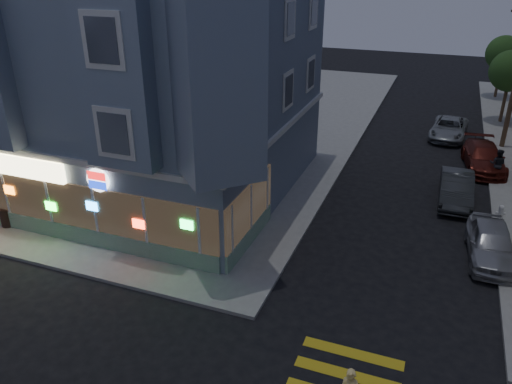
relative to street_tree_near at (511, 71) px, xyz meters
The scene contains 13 objects.
ground 32.62m from the street_tree_near, 112.13° to the right, with size 120.00×120.00×0.00m, color black.
sidewalk_nw 26.91m from the street_tree_near, 164.76° to the right, with size 33.00×42.00×0.15m, color gray.
corner_building 26.39m from the street_tree_near, 133.75° to the right, with size 14.60×14.60×11.40m.
street_tree_near is the anchor object (origin of this frame).
street_tree_far 8.00m from the street_tree_near, 90.00° to the left, with size 3.00×3.00×5.30m.
pedestrian_a 12.35m from the street_tree_near, 94.30° to the right, with size 0.84×0.66×1.73m, color black.
parked_car_a 21.12m from the street_tree_near, 94.12° to the right, with size 1.78×4.41×1.50m, color #A8A9AF.
parked_car_b 16.21m from the street_tree_near, 100.69° to the right, with size 1.57×4.51×1.49m, color #313536.
parked_car_c 10.92m from the street_tree_near, 98.26° to the right, with size 2.05×5.04×1.46m, color maroon.
parked_car_d 6.97m from the street_tree_near, 125.74° to the right, with size 2.26×4.90×1.36m, color gray.
traffic_signal 28.12m from the street_tree_near, 116.63° to the right, with size 0.69×0.62×5.52m.
fire_hydrant 17.52m from the street_tree_near, 93.00° to the right, with size 0.43×0.25×0.74m.
trash_can 34.37m from the street_tree_near, 130.52° to the right, with size 0.56×0.56×0.90m, color black.
Camera 1 is at (7.98, -10.81, 11.41)m, focal length 35.00 mm.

